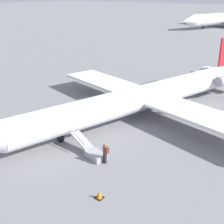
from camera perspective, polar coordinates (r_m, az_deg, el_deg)
ground_plane at (r=33.86m, az=5.00°, el=-0.84°), size 600.00×600.00×0.00m
airplane_main at (r=33.82m, az=6.40°, el=2.90°), size 35.88×27.99×7.11m
boarding_stairs at (r=25.80m, az=-3.54°, el=-7.32°), size 1.95×4.14×1.75m
passenger at (r=24.50m, az=-1.24°, el=-7.27°), size 0.40×0.56×1.74m
traffic_cone_near_stairs at (r=21.12m, az=-2.34°, el=-14.85°), size 0.53×0.53×0.58m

